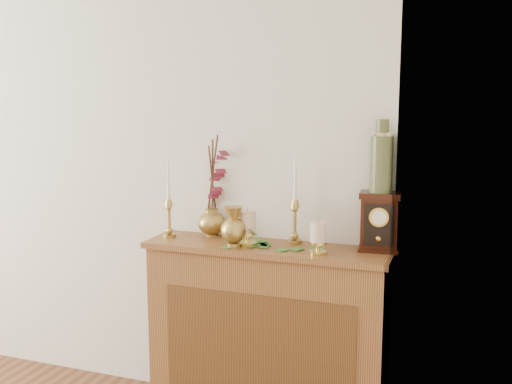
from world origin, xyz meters
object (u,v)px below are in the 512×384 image
at_px(bud_vase, 234,227).
at_px(ceramic_vase, 381,160).
at_px(mantel_clock, 379,222).
at_px(candlestick_center, 295,214).
at_px(candlestick_left, 169,212).
at_px(ginger_jar, 217,190).

height_order(bud_vase, ceramic_vase, ceramic_vase).
xyz_separation_m(mantel_clock, ceramic_vase, (-0.00, 0.00, 0.30)).
height_order(candlestick_center, bud_vase, candlestick_center).
bearing_deg(mantel_clock, candlestick_center, 173.92).
bearing_deg(candlestick_center, ceramic_vase, -0.40).
bearing_deg(candlestick_left, candlestick_center, 8.10).
xyz_separation_m(candlestick_left, ceramic_vase, (1.08, 0.09, 0.30)).
height_order(candlestick_left, mantel_clock, candlestick_left).
bearing_deg(mantel_clock, bud_vase, -170.46).
xyz_separation_m(candlestick_left, bud_vase, (0.40, -0.09, -0.03)).
bearing_deg(candlestick_left, mantel_clock, 4.67).
xyz_separation_m(candlestick_left, mantel_clock, (1.08, 0.09, 0.01)).
height_order(ginger_jar, ceramic_vase, ceramic_vase).
bearing_deg(mantel_clock, ceramic_vase, 90.00).
xyz_separation_m(candlestick_center, ginger_jar, (-0.44, 0.05, 0.09)).
height_order(candlestick_left, ginger_jar, ginger_jar).
relative_size(candlestick_left, mantel_clock, 1.44).
xyz_separation_m(candlestick_left, ginger_jar, (0.21, 0.14, 0.11)).
bearing_deg(ceramic_vase, candlestick_left, -175.19).
bearing_deg(bud_vase, candlestick_center, 35.82).
distance_m(candlestick_center, mantel_clock, 0.42).
height_order(ginger_jar, mantel_clock, ginger_jar).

